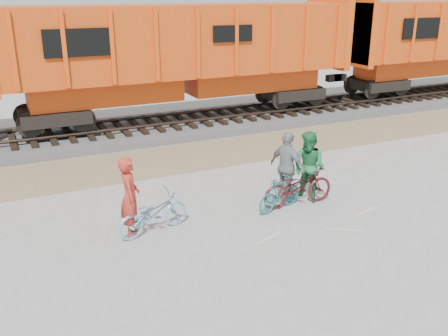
{
  "coord_description": "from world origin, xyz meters",
  "views": [
    {
      "loc": [
        -6.32,
        -9.58,
        5.36
      ],
      "look_at": [
        -1.07,
        1.5,
        0.97
      ],
      "focal_mm": 40.0,
      "sensor_mm": 36.0,
      "label": 1
    }
  ],
  "objects_px": {
    "bicycle_teal": "(280,194)",
    "person_woman": "(287,167)",
    "bicycle_blue": "(153,213)",
    "bicycle_maroon": "(298,186)",
    "person_man": "(309,167)",
    "hopper_car_center": "(183,54)",
    "person_solo": "(130,197)"
  },
  "relations": [
    {
      "from": "hopper_car_center",
      "to": "person_solo",
      "type": "distance_m",
      "value": 9.64
    },
    {
      "from": "hopper_car_center",
      "to": "bicycle_blue",
      "type": "xyz_separation_m",
      "value": [
        -3.99,
        -8.38,
        -2.53
      ]
    },
    {
      "from": "hopper_car_center",
      "to": "bicycle_blue",
      "type": "relative_size",
      "value": 7.66
    },
    {
      "from": "hopper_car_center",
      "to": "person_man",
      "type": "height_order",
      "value": "hopper_car_center"
    },
    {
      "from": "bicycle_teal",
      "to": "person_woman",
      "type": "relative_size",
      "value": 0.78
    },
    {
      "from": "bicycle_maroon",
      "to": "person_woman",
      "type": "xyz_separation_m",
      "value": [
        -0.1,
        0.4,
        0.43
      ]
    },
    {
      "from": "bicycle_teal",
      "to": "person_woman",
      "type": "distance_m",
      "value": 0.84
    },
    {
      "from": "bicycle_blue",
      "to": "person_woman",
      "type": "distance_m",
      "value": 3.83
    },
    {
      "from": "person_man",
      "to": "person_woman",
      "type": "distance_m",
      "value": 0.57
    },
    {
      "from": "person_man",
      "to": "person_woman",
      "type": "xyz_separation_m",
      "value": [
        -0.51,
        0.26,
        0.01
      ]
    },
    {
      "from": "bicycle_blue",
      "to": "bicycle_maroon",
      "type": "distance_m",
      "value": 3.9
    },
    {
      "from": "bicycle_blue",
      "to": "person_woman",
      "type": "relative_size",
      "value": 0.96
    },
    {
      "from": "hopper_car_center",
      "to": "bicycle_teal",
      "type": "xyz_separation_m",
      "value": [
        -0.68,
        -8.55,
        -2.56
      ]
    },
    {
      "from": "hopper_car_center",
      "to": "person_woman",
      "type": "height_order",
      "value": "hopper_car_center"
    },
    {
      "from": "bicycle_blue",
      "to": "person_woman",
      "type": "xyz_separation_m",
      "value": [
        3.79,
        0.29,
        0.47
      ]
    },
    {
      "from": "person_man",
      "to": "bicycle_teal",
      "type": "bearing_deg",
      "value": -100.62
    },
    {
      "from": "bicycle_blue",
      "to": "person_solo",
      "type": "height_order",
      "value": "person_solo"
    },
    {
      "from": "hopper_car_center",
      "to": "bicycle_teal",
      "type": "distance_m",
      "value": 8.95
    },
    {
      "from": "bicycle_blue",
      "to": "bicycle_maroon",
      "type": "relative_size",
      "value": 0.91
    },
    {
      "from": "bicycle_maroon",
      "to": "person_woman",
      "type": "height_order",
      "value": "person_woman"
    },
    {
      "from": "person_man",
      "to": "bicycle_blue",
      "type": "bearing_deg",
      "value": -111.54
    },
    {
      "from": "bicycle_blue",
      "to": "bicycle_teal",
      "type": "relative_size",
      "value": 1.23
    },
    {
      "from": "bicycle_maroon",
      "to": "person_man",
      "type": "xyz_separation_m",
      "value": [
        0.41,
        0.14,
        0.42
      ]
    },
    {
      "from": "bicycle_maroon",
      "to": "person_solo",
      "type": "xyz_separation_m",
      "value": [
        -4.39,
        0.21,
        0.42
      ]
    },
    {
      "from": "hopper_car_center",
      "to": "bicycle_maroon",
      "type": "xyz_separation_m",
      "value": [
        -0.1,
        -8.49,
        -2.48
      ]
    },
    {
      "from": "hopper_car_center",
      "to": "bicycle_teal",
      "type": "height_order",
      "value": "hopper_car_center"
    },
    {
      "from": "bicycle_maroon",
      "to": "person_man",
      "type": "distance_m",
      "value": 0.61
    },
    {
      "from": "bicycle_teal",
      "to": "person_solo",
      "type": "height_order",
      "value": "person_solo"
    },
    {
      "from": "person_woman",
      "to": "person_solo",
      "type": "bearing_deg",
      "value": 74.92
    },
    {
      "from": "hopper_car_center",
      "to": "person_solo",
      "type": "height_order",
      "value": "hopper_car_center"
    },
    {
      "from": "person_man",
      "to": "person_woman",
      "type": "height_order",
      "value": "person_woman"
    },
    {
      "from": "bicycle_blue",
      "to": "bicycle_maroon",
      "type": "xyz_separation_m",
      "value": [
        3.89,
        -0.11,
        0.05
      ]
    }
  ]
}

